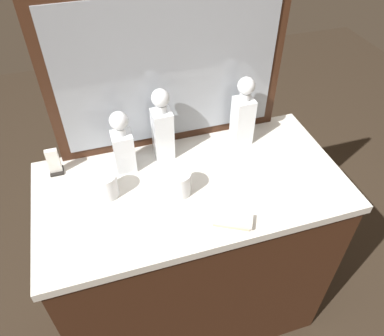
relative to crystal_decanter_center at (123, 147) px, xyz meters
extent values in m
plane|color=#2D2319|center=(0.22, -0.16, -1.05)|extent=(6.00, 6.00, 0.00)
cube|color=#381E11|center=(0.22, -0.16, -0.59)|extent=(1.13, 0.58, 0.91)
cube|color=silver|center=(0.22, -0.16, -0.12)|extent=(1.16, 0.60, 0.03)
cube|color=#381E11|center=(0.22, 0.12, 0.22)|extent=(0.92, 0.03, 0.65)
cube|color=gray|center=(0.22, 0.11, 0.22)|extent=(0.84, 0.01, 0.57)
cube|color=white|center=(0.00, 0.00, -0.02)|extent=(0.08, 0.08, 0.16)
cube|color=brown|center=(0.00, 0.00, -0.04)|extent=(0.07, 0.07, 0.13)
cylinder|color=white|center=(0.00, 0.00, 0.07)|extent=(0.04, 0.04, 0.03)
sphere|color=white|center=(0.00, 0.00, 0.12)|extent=(0.07, 0.07, 0.07)
cube|color=white|center=(0.50, 0.03, 0.00)|extent=(0.08, 0.08, 0.20)
cube|color=brown|center=(0.50, 0.03, -0.05)|extent=(0.07, 0.07, 0.11)
cylinder|color=white|center=(0.50, 0.03, 0.11)|extent=(0.04, 0.04, 0.03)
sphere|color=white|center=(0.50, 0.03, 0.16)|extent=(0.07, 0.07, 0.07)
cube|color=white|center=(0.16, 0.03, 0.00)|extent=(0.08, 0.08, 0.21)
cube|color=brown|center=(0.16, 0.03, -0.04)|extent=(0.06, 0.06, 0.13)
cylinder|color=white|center=(0.16, 0.03, 0.12)|extent=(0.04, 0.04, 0.03)
sphere|color=white|center=(0.16, 0.03, 0.17)|extent=(0.07, 0.07, 0.07)
cylinder|color=white|center=(0.16, -0.19, -0.06)|extent=(0.09, 0.09, 0.09)
cylinder|color=silver|center=(0.16, -0.19, -0.10)|extent=(0.08, 0.08, 0.01)
cylinder|color=white|center=(-0.09, -0.13, -0.06)|extent=(0.08, 0.08, 0.10)
cylinder|color=silver|center=(-0.09, -0.13, -0.10)|extent=(0.08, 0.08, 0.01)
cube|color=#B7A88C|center=(0.30, -0.38, -0.10)|extent=(0.13, 0.11, 0.01)
cube|color=beige|center=(0.30, -0.38, -0.09)|extent=(0.15, 0.12, 0.01)
cube|color=black|center=(-0.26, 0.05, -0.10)|extent=(0.05, 0.05, 0.01)
cube|color=white|center=(-0.26, 0.05, -0.05)|extent=(0.04, 0.02, 0.11)
camera|label=1|loc=(-0.08, -1.12, 0.91)|focal=35.29mm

